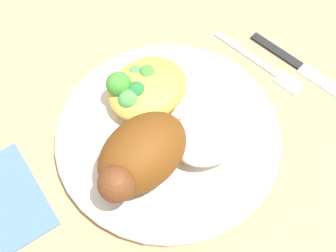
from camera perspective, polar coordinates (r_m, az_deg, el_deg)
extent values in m
plane|color=#9F7C56|center=(0.52, 0.00, -1.66)|extent=(2.00, 2.00, 0.00)
cylinder|color=beige|center=(0.51, 0.00, -1.27)|extent=(0.26, 0.26, 0.01)
torus|color=beige|center=(0.51, 0.00, -0.86)|extent=(0.27, 0.27, 0.01)
ellipsoid|color=#62340F|center=(0.45, -3.38, -3.55)|extent=(0.11, 0.08, 0.07)
sphere|color=#5F3016|center=(0.42, -6.86, -7.63)|extent=(0.04, 0.04, 0.04)
ellipsoid|color=white|center=(0.48, 6.22, -0.29)|extent=(0.11, 0.08, 0.04)
ellipsoid|color=gold|center=(0.51, -2.71, 5.00)|extent=(0.10, 0.09, 0.04)
sphere|color=#428833|center=(0.51, -2.81, 7.04)|extent=(0.02, 0.02, 0.02)
sphere|color=#4A9246|center=(0.52, -4.19, 6.85)|extent=(0.02, 0.02, 0.02)
sphere|color=#246B30|center=(0.50, -3.87, 4.81)|extent=(0.03, 0.03, 0.03)
sphere|color=green|center=(0.50, -4.52, 4.76)|extent=(0.02, 0.02, 0.02)
sphere|color=#4B9542|center=(0.50, -5.23, 3.49)|extent=(0.03, 0.03, 0.03)
sphere|color=#3C852B|center=(0.50, -6.60, 5.55)|extent=(0.03, 0.03, 0.03)
cube|color=silver|center=(0.60, 10.39, 9.52)|extent=(0.01, 0.11, 0.01)
cube|color=silver|center=(0.58, 15.74, 5.61)|extent=(0.02, 0.03, 0.00)
cube|color=black|center=(0.61, 14.27, 9.82)|extent=(0.01, 0.08, 0.01)
cube|color=#B2B2B7|center=(0.60, 21.45, 4.43)|extent=(0.02, 0.11, 0.00)
cube|color=#47669E|center=(0.52, -20.79, -9.04)|extent=(0.10, 0.13, 0.00)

